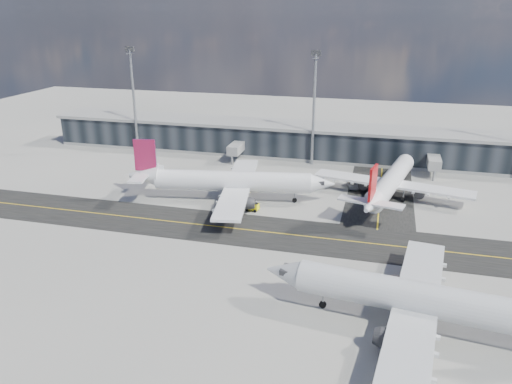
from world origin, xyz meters
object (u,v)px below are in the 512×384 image
at_px(airliner_redtail, 391,182).
at_px(service_van, 353,185).
at_px(baggage_tug, 253,207).
at_px(airliner_af, 230,181).
at_px(airliner_near, 431,301).

distance_m(airliner_redtail, service_van, 10.19).
relative_size(baggage_tug, service_van, 0.61).
height_order(airliner_af, airliner_near, airliner_af).
bearing_deg(airliner_near, baggage_tug, 51.31).
xyz_separation_m(airliner_af, airliner_near, (38.01, -37.18, -0.00)).
bearing_deg(airliner_af, baggage_tug, 44.87).
relative_size(airliner_redtail, airliner_near, 0.91).
bearing_deg(airliner_near, service_van, 21.52).
relative_size(airliner_af, airliner_near, 1.00).
xyz_separation_m(airliner_near, baggage_tug, (-31.69, 32.68, -3.39)).
bearing_deg(service_van, airliner_af, -167.20).
height_order(airliner_near, baggage_tug, airliner_near).
xyz_separation_m(airliner_redtail, airliner_near, (5.22, -46.58, 0.35)).
bearing_deg(airliner_near, airliner_af, 52.82).
bearing_deg(airliner_af, airliner_redtail, 96.35).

